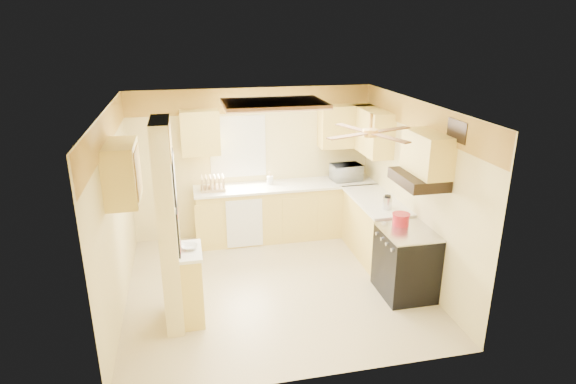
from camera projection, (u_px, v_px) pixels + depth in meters
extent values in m
plane|color=beige|center=(275.00, 286.00, 6.72)|extent=(4.00, 4.00, 0.00)
plane|color=white|center=(273.00, 107.00, 5.89)|extent=(4.00, 4.00, 0.00)
plane|color=#EDD991|center=(253.00, 163.00, 8.06)|extent=(4.00, 0.00, 4.00)
plane|color=#EDD991|center=(312.00, 271.00, 4.56)|extent=(4.00, 0.00, 4.00)
plane|color=#EDD991|center=(115.00, 214.00, 5.91)|extent=(0.00, 3.80, 3.80)
plane|color=#EDD991|center=(415.00, 191.00, 6.71)|extent=(0.00, 3.80, 3.80)
cube|color=#F5BF48|center=(252.00, 100.00, 7.69)|extent=(4.00, 0.02, 0.40)
cube|color=#EDD991|center=(168.00, 227.00, 5.53)|extent=(0.20, 0.70, 2.50)
cube|color=#FFDF65|center=(192.00, 286.00, 5.84)|extent=(0.25, 0.55, 0.90)
cube|color=white|center=(190.00, 251.00, 5.68)|extent=(0.28, 0.58, 0.04)
cube|color=#FFDF65|center=(286.00, 212.00, 8.15)|extent=(3.00, 0.60, 0.90)
cube|color=#FFDF65|center=(375.00, 229.00, 7.47)|extent=(0.60, 1.40, 0.90)
cube|color=white|center=(286.00, 186.00, 7.98)|extent=(3.04, 0.64, 0.04)
cube|color=white|center=(376.00, 201.00, 7.31)|extent=(0.64, 1.44, 0.04)
cube|color=white|center=(245.00, 224.00, 7.72)|extent=(0.58, 0.02, 0.80)
cube|color=white|center=(238.00, 147.00, 7.90)|extent=(0.92, 0.02, 1.02)
cube|color=white|center=(238.00, 147.00, 7.90)|extent=(0.80, 0.02, 0.90)
cube|color=#FFDF65|center=(200.00, 133.00, 7.53)|extent=(0.60, 0.35, 0.70)
cube|color=#FFDF65|center=(346.00, 126.00, 8.01)|extent=(0.90, 0.35, 0.70)
cube|color=#FFDF65|center=(372.00, 131.00, 7.63)|extent=(0.35, 1.00, 0.70)
cube|color=#FFDF65|center=(122.00, 173.00, 5.51)|extent=(0.35, 0.75, 0.70)
cube|color=#FFDF65|center=(427.00, 153.00, 5.94)|extent=(0.35, 0.76, 0.52)
cube|color=black|center=(406.00, 263.00, 6.40)|extent=(0.65, 0.76, 0.90)
cube|color=silver|center=(409.00, 232.00, 6.25)|extent=(0.66, 0.77, 0.02)
cylinder|color=silver|center=(392.00, 250.00, 5.99)|extent=(0.03, 0.05, 0.05)
cylinder|color=silver|center=(387.00, 244.00, 6.15)|extent=(0.03, 0.05, 0.05)
cylinder|color=silver|center=(382.00, 239.00, 6.29)|extent=(0.03, 0.05, 0.05)
cylinder|color=silver|center=(377.00, 234.00, 6.45)|extent=(0.03, 0.05, 0.05)
cube|color=black|center=(418.00, 179.00, 6.03)|extent=(0.50, 0.76, 0.14)
cube|color=black|center=(174.00, 177.00, 5.35)|extent=(0.02, 0.42, 0.57)
cube|color=white|center=(174.00, 177.00, 5.35)|extent=(0.01, 0.37, 0.52)
cube|color=black|center=(178.00, 231.00, 5.57)|extent=(0.02, 0.42, 0.57)
cube|color=yellow|center=(179.00, 230.00, 5.57)|extent=(0.01, 0.37, 0.52)
cube|color=brown|center=(274.00, 104.00, 6.39)|extent=(1.35, 0.95, 0.06)
cube|color=white|center=(274.00, 105.00, 6.40)|extent=(1.15, 0.75, 0.02)
cylinder|color=gold|center=(371.00, 121.00, 5.48)|extent=(0.04, 0.04, 0.16)
cylinder|color=gold|center=(370.00, 133.00, 5.52)|extent=(0.18, 0.18, 0.08)
cube|color=brown|center=(391.00, 130.00, 5.68)|extent=(0.55, 0.28, 0.01)
cube|color=brown|center=(352.00, 128.00, 5.78)|extent=(0.28, 0.55, 0.01)
cube|color=brown|center=(349.00, 136.00, 5.36)|extent=(0.55, 0.28, 0.01)
cube|color=brown|center=(390.00, 138.00, 5.27)|extent=(0.28, 0.55, 0.01)
cube|color=black|center=(457.00, 131.00, 5.53)|extent=(0.02, 0.40, 0.25)
imported|color=white|center=(346.00, 172.00, 8.17)|extent=(0.52, 0.37, 0.27)
imported|color=white|center=(190.00, 247.00, 5.70)|extent=(0.20, 0.20, 0.05)
cylinder|color=#B41A25|center=(401.00, 220.00, 6.42)|extent=(0.22, 0.22, 0.14)
cylinder|color=#B41A25|center=(401.00, 214.00, 6.40)|extent=(0.24, 0.24, 0.02)
cylinder|color=silver|center=(387.00, 203.00, 6.90)|extent=(0.14, 0.14, 0.18)
cylinder|color=black|center=(388.00, 196.00, 6.86)|extent=(0.09, 0.09, 0.03)
cube|color=tan|center=(213.00, 189.00, 7.71)|extent=(0.39, 0.29, 0.04)
cube|color=tan|center=(202.00, 184.00, 7.65)|extent=(0.02, 0.27, 0.23)
cube|color=tan|center=(207.00, 184.00, 7.66)|extent=(0.02, 0.27, 0.23)
cube|color=tan|center=(211.00, 183.00, 7.67)|extent=(0.02, 0.27, 0.23)
cube|color=tan|center=(215.00, 183.00, 7.69)|extent=(0.02, 0.27, 0.23)
cube|color=tan|center=(219.00, 183.00, 7.70)|extent=(0.02, 0.27, 0.23)
cube|color=tan|center=(223.00, 183.00, 7.71)|extent=(0.02, 0.27, 0.23)
cylinder|color=white|center=(207.00, 184.00, 7.66)|extent=(0.02, 0.23, 0.23)
cylinder|color=white|center=(215.00, 183.00, 7.69)|extent=(0.02, 0.23, 0.23)
cylinder|color=white|center=(270.00, 180.00, 7.98)|extent=(0.11, 0.11, 0.13)
cylinder|color=tan|center=(271.00, 178.00, 7.97)|extent=(0.01, 0.01, 0.21)
cylinder|color=tan|center=(270.00, 178.00, 7.99)|extent=(0.01, 0.01, 0.21)
cylinder|color=tan|center=(269.00, 178.00, 7.97)|extent=(0.01, 0.01, 0.21)
cylinder|color=tan|center=(270.00, 178.00, 7.95)|extent=(0.01, 0.01, 0.21)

